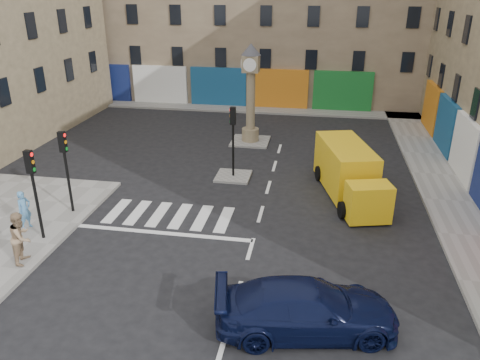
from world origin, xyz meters
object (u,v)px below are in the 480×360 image
(pedestrian_blue, at_px, (24,210))
(navy_sedan, at_px, (307,308))
(traffic_light_island, at_px, (233,131))
(pedestrian_tan, at_px, (21,237))
(clock_pillar, at_px, (251,88))
(yellow_van, at_px, (349,172))
(traffic_light_left_near, at_px, (33,181))
(traffic_light_left_far, at_px, (65,159))

(pedestrian_blue, bearing_deg, navy_sedan, -92.39)
(traffic_light_island, height_order, pedestrian_tan, traffic_light_island)
(navy_sedan, xyz_separation_m, pedestrian_tan, (-10.31, 1.79, 0.35))
(clock_pillar, bearing_deg, yellow_van, -50.41)
(yellow_van, bearing_deg, clock_pillar, 114.82)
(traffic_light_left_near, xyz_separation_m, traffic_light_left_far, (0.00, 2.40, 0.00))
(clock_pillar, xyz_separation_m, yellow_van, (5.89, -7.12, -2.39))
(pedestrian_tan, bearing_deg, traffic_light_left_far, -6.88)
(yellow_van, bearing_deg, traffic_light_left_near, -166.05)
(navy_sedan, distance_m, pedestrian_tan, 10.47)
(pedestrian_blue, bearing_deg, yellow_van, -48.66)
(traffic_light_left_far, height_order, pedestrian_tan, traffic_light_left_far)
(yellow_van, distance_m, pedestrian_blue, 14.59)
(traffic_light_left_near, distance_m, pedestrian_tan, 2.25)
(clock_pillar, relative_size, pedestrian_tan, 3.09)
(yellow_van, xyz_separation_m, pedestrian_tan, (-11.89, -8.34, -0.02))
(navy_sedan, bearing_deg, yellow_van, -19.87)
(yellow_van, xyz_separation_m, pedestrian_blue, (-13.29, -6.03, -0.18))
(pedestrian_blue, height_order, pedestrian_tan, pedestrian_tan)
(traffic_light_left_near, height_order, traffic_light_left_far, same)
(pedestrian_tan, bearing_deg, traffic_light_left_near, -0.90)
(traffic_light_left_far, height_order, traffic_light_island, traffic_light_left_far)
(navy_sedan, height_order, pedestrian_tan, pedestrian_tan)
(pedestrian_blue, distance_m, pedestrian_tan, 2.71)
(traffic_light_left_far, bearing_deg, clock_pillar, 61.06)
(pedestrian_blue, bearing_deg, clock_pillar, -12.45)
(traffic_light_left_near, bearing_deg, yellow_van, 28.72)
(pedestrian_tan, bearing_deg, yellow_van, -66.03)
(yellow_van, height_order, pedestrian_tan, yellow_van)
(traffic_light_island, bearing_deg, pedestrian_blue, -135.96)
(traffic_light_island, xyz_separation_m, pedestrian_tan, (-6.00, -9.47, -1.45))
(traffic_light_left_far, distance_m, yellow_van, 13.00)
(traffic_light_left_far, height_order, pedestrian_blue, traffic_light_left_far)
(clock_pillar, distance_m, pedestrian_blue, 15.31)
(traffic_light_island, xyz_separation_m, clock_pillar, (0.00, 6.00, 0.96))
(navy_sedan, height_order, pedestrian_blue, pedestrian_blue)
(traffic_light_left_far, xyz_separation_m, pedestrian_blue, (-1.10, -1.76, -1.65))
(traffic_light_left_far, bearing_deg, yellow_van, 19.34)
(traffic_light_island, xyz_separation_m, navy_sedan, (4.31, -11.26, -1.81))
(clock_pillar, bearing_deg, traffic_light_left_near, -114.55)
(clock_pillar, bearing_deg, traffic_light_island, -90.00)
(traffic_light_island, bearing_deg, pedestrian_tan, -122.37)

